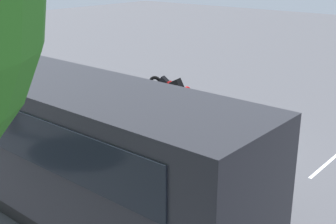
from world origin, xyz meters
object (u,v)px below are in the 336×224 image
Objects in this scene: spectator_left at (150,135)px; spectator_centre at (123,131)px; spectator_far_left at (181,141)px; stunt_motorcycle at (173,91)px; parked_motorcycle_silver at (213,193)px; tour_bus at (53,142)px.

spectator_left is 0.93m from spectator_centre.
spectator_far_left reaches higher than spectator_centre.
stunt_motorcycle is at bearing -69.39° from spectator_centre.
spectator_left reaches higher than parked_motorcycle_silver.
spectator_centre is 0.81× the size of parked_motorcycle_silver.
tour_bus is 2.90m from spectator_centre.
spectator_centre is at bearing -79.65° from tour_bus.
stunt_motorcycle is (5.19, -4.76, 0.50)m from parked_motorcycle_silver.
spectator_left is 1.06× the size of spectator_centre.
spectator_left reaches higher than spectator_far_left.
parked_motorcycle_silver is (-3.12, -2.17, -1.16)m from tour_bus.
spectator_left is (-0.41, -2.92, -0.60)m from tour_bus.
spectator_far_left is at bearing -113.92° from tour_bus.
spectator_far_left is 1.92m from spectator_centre.
tour_bus is 6.62× the size of spectator_centre.
parked_motorcycle_silver is (-2.71, 0.75, -0.57)m from spectator_left.
tour_bus is 7.26m from stunt_motorcycle.
tour_bus is 3.45m from spectator_far_left.
parked_motorcycle_silver is (-1.74, 0.94, -0.56)m from spectator_far_left.
stunt_motorcycle is at bearing -42.53° from parked_motorcycle_silver.
stunt_motorcycle is (2.48, -4.01, -0.07)m from spectator_left.
spectator_far_left is 0.86× the size of stunt_motorcycle.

